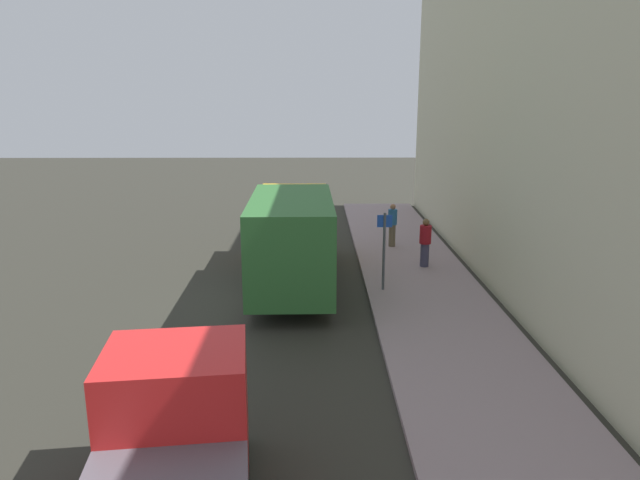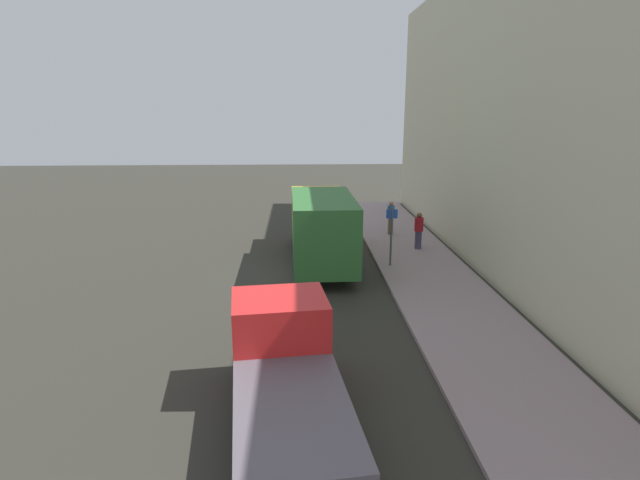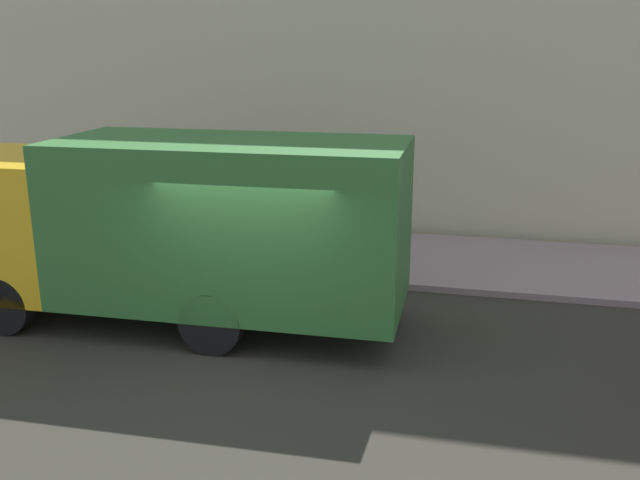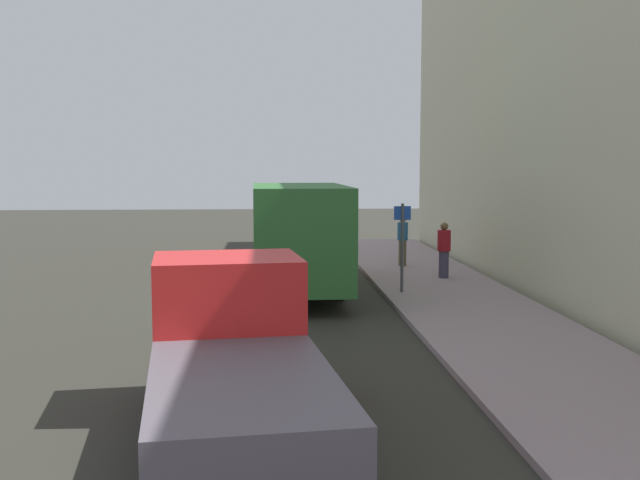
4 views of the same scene
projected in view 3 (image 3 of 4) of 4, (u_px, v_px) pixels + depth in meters
ground at (255, 349)px, 10.18m from camera, size 80.00×80.00×0.00m
sidewalk at (326, 253)px, 14.62m from camera, size 3.52×30.00×0.12m
large_utility_truck at (162, 223)px, 10.83m from camera, size 2.44×7.87×2.94m
pedestrian_walking at (187, 198)px, 15.46m from camera, size 0.54×0.54×1.64m
pedestrian_standing at (59, 199)px, 15.34m from camera, size 0.41×0.41×1.65m
street_sign_post at (268, 196)px, 13.21m from camera, size 0.44×0.08×2.33m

